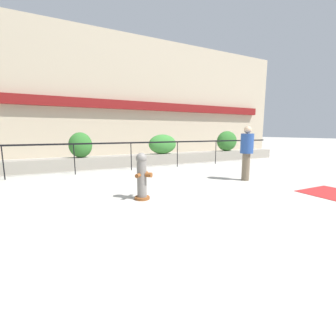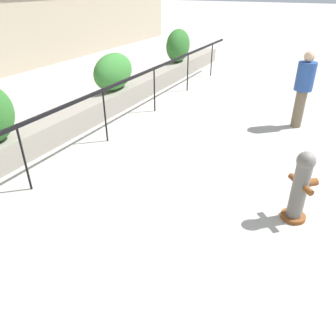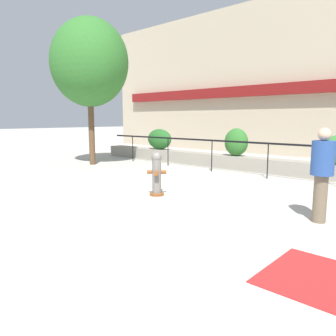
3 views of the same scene
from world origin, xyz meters
The scene contains 10 objects.
ground_plane centered at (0.00, 0.00, 0.00)m, with size 120.00×120.00×0.00m, color #B2ADA3.
building_facade centered at (0.00, 11.98, 3.99)m, with size 30.00×1.36×8.00m.
planter_wall_low centered at (0.00, 6.00, 0.25)m, with size 18.00×0.70×0.50m, color gray.
fence_railing_segment centered at (0.00, 4.90, 1.02)m, with size 15.00×0.05×1.15m.
hedge_bush_1 centered at (-1.81, 6.00, 1.02)m, with size 0.93×0.70×1.04m, color #2D6B28.
hedge_bush_2 centered at (1.92, 6.00, 0.97)m, with size 1.42×0.70×0.94m, color #387F33.
hedge_bush_3 centered at (5.91, 6.00, 1.05)m, with size 1.29×0.70×1.11m, color #2D6B28.
fire_hydrant centered at (-0.98, 0.87, 0.55)m, with size 0.50×0.50×1.08m.
pedestrian centered at (2.72, 1.36, 0.99)m, with size 0.56×0.56×1.73m.
tactile_warning_pad centered at (3.54, -0.90, 0.01)m, with size 1.34×1.34×0.01m, color #B22323.
Camera 1 is at (-2.67, -3.92, 1.54)m, focal length 24.00 mm.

